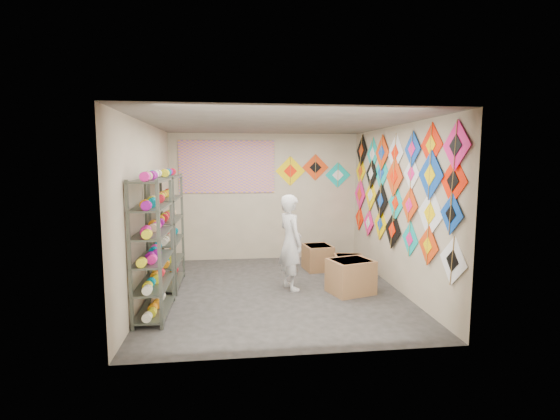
{
  "coord_description": "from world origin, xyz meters",
  "views": [
    {
      "loc": [
        -0.69,
        -6.43,
        2.12
      ],
      "look_at": [
        0.1,
        0.3,
        1.3
      ],
      "focal_mm": 26.0,
      "sensor_mm": 36.0,
      "label": 1
    }
  ],
  "objects": [
    {
      "name": "carton_b",
      "position": [
        1.4,
        0.59,
        0.21
      ],
      "size": [
        0.56,
        0.48,
        0.41
      ],
      "primitive_type": "cube",
      "rotation": [
        0.0,
        0.0,
        -0.15
      ],
      "color": "#986B42",
      "rests_on": "ground"
    },
    {
      "name": "poster",
      "position": [
        -0.8,
        2.23,
        2.0
      ],
      "size": [
        2.0,
        0.01,
        1.1
      ],
      "primitive_type": "cube",
      "color": "#8753B4",
      "rests_on": "room_walls"
    },
    {
      "name": "kite_wall_display",
      "position": [
        1.98,
        0.02,
        1.67
      ],
      "size": [
        0.06,
        4.32,
        2.07
      ],
      "color": "white",
      "rests_on": "room_walls"
    },
    {
      "name": "string_spools",
      "position": [
        -1.78,
        -0.2,
        1.05
      ],
      "size": [
        0.12,
        2.36,
        0.12
      ],
      "color": "#FF1DA4",
      "rests_on": "ground"
    },
    {
      "name": "carton_a",
      "position": [
        1.18,
        -0.25,
        0.27
      ],
      "size": [
        0.78,
        0.71,
        0.54
      ],
      "primitive_type": "cube",
      "rotation": [
        0.0,
        0.0,
        0.3
      ],
      "color": "#986B42",
      "rests_on": "ground"
    },
    {
      "name": "shelf_rack_back",
      "position": [
        -1.78,
        0.45,
        0.95
      ],
      "size": [
        0.4,
        1.1,
        1.9
      ],
      "primitive_type": "cube",
      "color": "#4C5147",
      "rests_on": "ground"
    },
    {
      "name": "shelf_rack_front",
      "position": [
        -1.78,
        -0.85,
        0.95
      ],
      "size": [
        0.4,
        1.1,
        1.9
      ],
      "primitive_type": "cube",
      "color": "#4C5147",
      "rests_on": "ground"
    },
    {
      "name": "back_wall_kites",
      "position": [
        1.03,
        2.24,
        1.9
      ],
      "size": [
        1.65,
        0.02,
        0.74
      ],
      "color": "#FFD000",
      "rests_on": "room_walls"
    },
    {
      "name": "shopkeeper",
      "position": [
        0.25,
        0.07,
        0.79
      ],
      "size": [
        0.81,
        0.73,
        1.58
      ],
      "primitive_type": "imported",
      "rotation": [
        0.0,
        0.0,
        1.9
      ],
      "color": "silver",
      "rests_on": "ground"
    },
    {
      "name": "room_walls",
      "position": [
        0.0,
        0.0,
        1.64
      ],
      "size": [
        4.5,
        4.5,
        4.5
      ],
      "color": "#B6A68B",
      "rests_on": "ground"
    },
    {
      "name": "ground",
      "position": [
        0.0,
        0.0,
        0.0
      ],
      "size": [
        4.5,
        4.5,
        0.0
      ],
      "primitive_type": "plane",
      "color": "#2B2826"
    },
    {
      "name": "carton_c",
      "position": [
        0.95,
        1.2,
        0.24
      ],
      "size": [
        0.57,
        0.62,
        0.48
      ],
      "primitive_type": "cube",
      "rotation": [
        0.0,
        0.0,
        0.13
      ],
      "color": "#986B42",
      "rests_on": "ground"
    }
  ]
}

